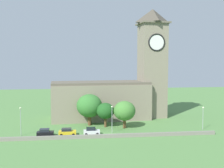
{
  "coord_description": "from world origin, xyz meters",
  "views": [
    {
      "loc": [
        -7.59,
        -68.4,
        18.64
      ],
      "look_at": [
        1.58,
        8.32,
        12.03
      ],
      "focal_mm": 45.27,
      "sensor_mm": 36.0,
      "label": 1
    }
  ],
  "objects_px": {
    "car_yellow": "(67,132)",
    "tree_riverside_east": "(125,111)",
    "streetlamp_west_end": "(21,117)",
    "tree_riverside_west": "(89,106)",
    "church": "(118,87)",
    "car_black": "(45,133)",
    "streetlamp_west_mid": "(112,115)",
    "car_white": "(91,131)",
    "tree_by_tower": "(105,111)",
    "streetlamp_central": "(203,114)"
  },
  "relations": [
    {
      "from": "car_black",
      "to": "streetlamp_central",
      "type": "bearing_deg",
      "value": 2.75
    },
    {
      "from": "streetlamp_west_mid",
      "to": "tree_riverside_east",
      "type": "bearing_deg",
      "value": 49.53
    },
    {
      "from": "car_white",
      "to": "tree_riverside_east",
      "type": "relative_size",
      "value": 0.54
    },
    {
      "from": "church",
      "to": "tree_riverside_east",
      "type": "relative_size",
      "value": 5.02
    },
    {
      "from": "car_yellow",
      "to": "car_white",
      "type": "bearing_deg",
      "value": -2.65
    },
    {
      "from": "streetlamp_west_mid",
      "to": "tree_riverside_west",
      "type": "bearing_deg",
      "value": 120.03
    },
    {
      "from": "car_yellow",
      "to": "streetlamp_west_end",
      "type": "relative_size",
      "value": 0.6
    },
    {
      "from": "church",
      "to": "streetlamp_central",
      "type": "bearing_deg",
      "value": -41.54
    },
    {
      "from": "tree_riverside_west",
      "to": "tree_riverside_east",
      "type": "bearing_deg",
      "value": -26.05
    },
    {
      "from": "tree_riverside_east",
      "to": "tree_by_tower",
      "type": "height_order",
      "value": "tree_riverside_east"
    },
    {
      "from": "car_black",
      "to": "tree_riverside_west",
      "type": "bearing_deg",
      "value": 43.39
    },
    {
      "from": "car_white",
      "to": "tree_riverside_west",
      "type": "distance_m",
      "value": 11.43
    },
    {
      "from": "streetlamp_west_end",
      "to": "streetlamp_central",
      "type": "bearing_deg",
      "value": 0.65
    },
    {
      "from": "church",
      "to": "streetlamp_west_mid",
      "type": "relative_size",
      "value": 5.37
    },
    {
      "from": "car_black",
      "to": "car_white",
      "type": "bearing_deg",
      "value": 0.99
    },
    {
      "from": "car_black",
      "to": "streetlamp_west_end",
      "type": "bearing_deg",
      "value": 166.53
    },
    {
      "from": "car_black",
      "to": "streetlamp_central",
      "type": "distance_m",
      "value": 41.38
    },
    {
      "from": "car_black",
      "to": "church",
      "type": "bearing_deg",
      "value": 43.82
    },
    {
      "from": "streetlamp_central",
      "to": "church",
      "type": "bearing_deg",
      "value": 138.46
    },
    {
      "from": "tree_riverside_east",
      "to": "tree_by_tower",
      "type": "relative_size",
      "value": 1.1
    },
    {
      "from": "tree_by_tower",
      "to": "tree_riverside_west",
      "type": "bearing_deg",
      "value": 148.62
    },
    {
      "from": "tree_by_tower",
      "to": "church",
      "type": "bearing_deg",
      "value": 66.18
    },
    {
      "from": "streetlamp_west_mid",
      "to": "streetlamp_west_end",
      "type": "bearing_deg",
      "value": 179.72
    },
    {
      "from": "tree_by_tower",
      "to": "car_black",
      "type": "bearing_deg",
      "value": -152.81
    },
    {
      "from": "car_black",
      "to": "streetlamp_west_mid",
      "type": "height_order",
      "value": "streetlamp_west_mid"
    },
    {
      "from": "tree_by_tower",
      "to": "streetlamp_central",
      "type": "bearing_deg",
      "value": -13.17
    },
    {
      "from": "streetlamp_west_end",
      "to": "streetlamp_west_mid",
      "type": "height_order",
      "value": "streetlamp_west_end"
    },
    {
      "from": "tree_riverside_east",
      "to": "tree_riverside_west",
      "type": "relative_size",
      "value": 0.84
    },
    {
      "from": "tree_riverside_east",
      "to": "tree_riverside_west",
      "type": "distance_m",
      "value": 10.47
    },
    {
      "from": "church",
      "to": "streetlamp_central",
      "type": "xyz_separation_m",
      "value": [
        20.35,
        -18.03,
        -5.76
      ]
    },
    {
      "from": "car_yellow",
      "to": "tree_riverside_east",
      "type": "relative_size",
      "value": 0.57
    },
    {
      "from": "church",
      "to": "car_black",
      "type": "bearing_deg",
      "value": -136.18
    },
    {
      "from": "streetlamp_west_mid",
      "to": "tree_riverside_west",
      "type": "height_order",
      "value": "tree_riverside_west"
    },
    {
      "from": "car_black",
      "to": "streetlamp_central",
      "type": "relative_size",
      "value": 0.66
    },
    {
      "from": "car_black",
      "to": "streetlamp_west_mid",
      "type": "bearing_deg",
      "value": 4.58
    },
    {
      "from": "church",
      "to": "streetlamp_central",
      "type": "height_order",
      "value": "church"
    },
    {
      "from": "car_yellow",
      "to": "car_white",
      "type": "xyz_separation_m",
      "value": [
        6.0,
        -0.28,
        0.05
      ]
    },
    {
      "from": "streetlamp_west_end",
      "to": "tree_riverside_east",
      "type": "xyz_separation_m",
      "value": [
        26.63,
        4.59,
        0.03
      ]
    },
    {
      "from": "streetlamp_west_end",
      "to": "tree_by_tower",
      "type": "relative_size",
      "value": 1.05
    },
    {
      "from": "car_white",
      "to": "streetlamp_central",
      "type": "relative_size",
      "value": 0.66
    },
    {
      "from": "streetlamp_west_end",
      "to": "tree_riverside_east",
      "type": "relative_size",
      "value": 0.95
    },
    {
      "from": "church",
      "to": "streetlamp_central",
      "type": "relative_size",
      "value": 6.12
    },
    {
      "from": "church",
      "to": "streetlamp_west_end",
      "type": "distance_m",
      "value": 33.08
    },
    {
      "from": "streetlamp_central",
      "to": "tree_riverside_west",
      "type": "distance_m",
      "value": 31.23
    },
    {
      "from": "streetlamp_central",
      "to": "tree_by_tower",
      "type": "xyz_separation_m",
      "value": [
        -25.66,
        6.0,
        0.33
      ]
    },
    {
      "from": "streetlamp_west_end",
      "to": "tree_riverside_east",
      "type": "bearing_deg",
      "value": 9.78
    },
    {
      "from": "streetlamp_west_end",
      "to": "tree_riverside_west",
      "type": "bearing_deg",
      "value": 28.0
    },
    {
      "from": "tree_by_tower",
      "to": "tree_riverside_east",
      "type": "bearing_deg",
      "value": -21.09
    },
    {
      "from": "church",
      "to": "tree_riverside_west",
      "type": "relative_size",
      "value": 4.2
    },
    {
      "from": "car_white",
      "to": "streetlamp_west_mid",
      "type": "relative_size",
      "value": 0.58
    }
  ]
}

